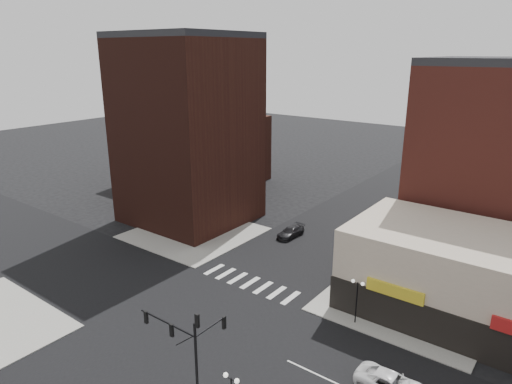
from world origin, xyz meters
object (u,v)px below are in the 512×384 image
Objects in this scene: traffic_signal at (189,343)px; street_lamp_ne at (357,291)px; dark_sedan_north at (291,232)px; white_suv at (392,384)px.

street_lamp_ne is (4.76, 15.83, -1.67)m from traffic_signal.
street_lamp_ne reaches higher than dark_sedan_north.
white_suv is 29.14m from dark_sedan_north.
white_suv is at bearing -39.92° from dark_sedan_north.
traffic_signal is 1.48× the size of white_suv.
traffic_signal is at bearing -106.75° from street_lamp_ne.
traffic_signal is at bearing 131.69° from white_suv.
traffic_signal is at bearing -66.92° from dark_sedan_north.
white_suv is at bearing -47.73° from street_lamp_ne.
traffic_signal is 14.79m from white_suv.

